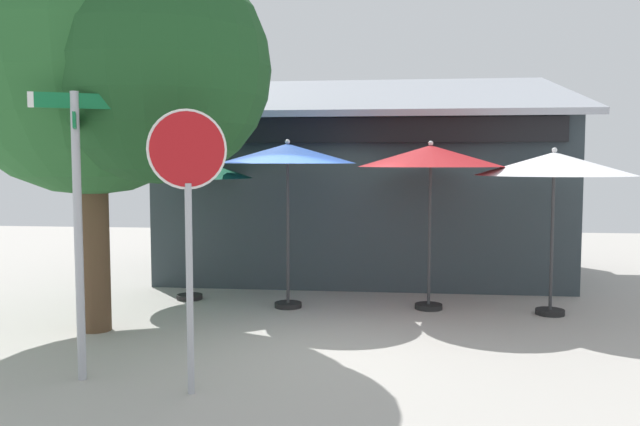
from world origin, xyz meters
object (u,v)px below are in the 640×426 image
at_px(stop_sign, 188,196).
at_px(patio_umbrella_royal_blue_center, 288,155).
at_px(patio_umbrella_crimson_right, 431,158).
at_px(street_sign_post, 77,208).
at_px(patio_umbrella_ivory_far_right, 554,165).
at_px(shade_tree, 106,51).
at_px(patio_umbrella_forest_green_left, 188,168).

relative_size(stop_sign, patio_umbrella_royal_blue_center, 1.06).
height_order(patio_umbrella_royal_blue_center, patio_umbrella_crimson_right, patio_umbrella_royal_blue_center).
bearing_deg(stop_sign, street_sign_post, 167.95).
bearing_deg(patio_umbrella_ivory_far_right, patio_umbrella_royal_blue_center, 179.53).
bearing_deg(shade_tree, stop_sign, -49.75).
bearing_deg(patio_umbrella_forest_green_left, street_sign_post, -88.25).
height_order(patio_umbrella_ivory_far_right, shade_tree, shade_tree).
relative_size(patio_umbrella_royal_blue_center, shade_tree, 0.45).
bearing_deg(stop_sign, patio_umbrella_crimson_right, 57.56).
distance_m(street_sign_post, patio_umbrella_crimson_right, 5.52).
xyz_separation_m(street_sign_post, stop_sign, (1.31, -0.28, 0.15)).
bearing_deg(shade_tree, street_sign_post, -75.42).
height_order(street_sign_post, patio_umbrella_crimson_right, street_sign_post).
distance_m(stop_sign, patio_umbrella_royal_blue_center, 4.01).
relative_size(patio_umbrella_ivory_far_right, shade_tree, 0.43).
bearing_deg(street_sign_post, patio_umbrella_ivory_far_right, 32.35).
xyz_separation_m(stop_sign, patio_umbrella_forest_green_left, (-1.44, 4.40, 0.23)).
relative_size(patio_umbrella_forest_green_left, patio_umbrella_crimson_right, 0.94).
bearing_deg(shade_tree, patio_umbrella_royal_blue_center, 41.00).
bearing_deg(patio_umbrella_crimson_right, patio_umbrella_forest_green_left, 175.99).
relative_size(patio_umbrella_forest_green_left, shade_tree, 0.42).
distance_m(patio_umbrella_royal_blue_center, shade_tree, 3.14).
xyz_separation_m(stop_sign, patio_umbrella_crimson_right, (2.61, 4.11, 0.41)).
height_order(street_sign_post, stop_sign, street_sign_post).
bearing_deg(patio_umbrella_royal_blue_center, patio_umbrella_forest_green_left, 166.60).
height_order(street_sign_post, patio_umbrella_royal_blue_center, street_sign_post).
bearing_deg(patio_umbrella_royal_blue_center, patio_umbrella_crimson_right, 3.59).
xyz_separation_m(patio_umbrella_forest_green_left, patio_umbrella_crimson_right, (4.05, -0.28, 0.18)).
relative_size(patio_umbrella_forest_green_left, patio_umbrella_royal_blue_center, 0.93).
bearing_deg(stop_sign, shade_tree, 130.25).
bearing_deg(patio_umbrella_royal_blue_center, shade_tree, -139.00).
height_order(patio_umbrella_forest_green_left, shade_tree, shade_tree).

